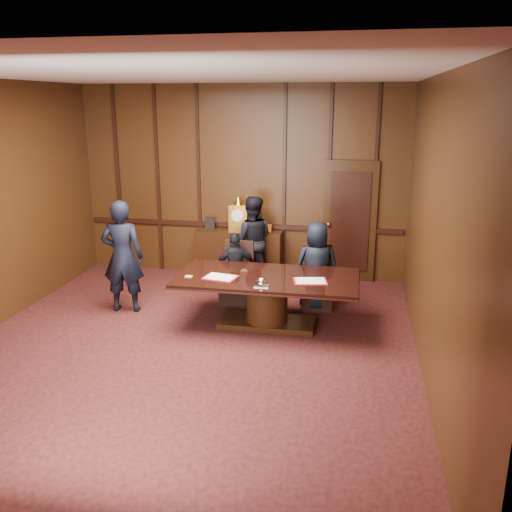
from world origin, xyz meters
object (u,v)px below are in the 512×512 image
Objects in this scene: conference_table at (267,293)px; witness_right at (252,241)px; witness_left at (123,257)px; sideboard at (239,252)px; signatory_left at (236,269)px; signatory_right at (317,266)px.

witness_right is (-0.59, 1.84, 0.29)m from conference_table.
sideboard is at bearing -132.68° from witness_left.
signatory_left is 0.74× the size of witness_right.
sideboard is 2.34m from conference_table.
witness_left is 1.10× the size of witness_right.
conference_table is 2.21× the size of signatory_left.
witness_right reaches higher than signatory_left.
sideboard is at bearing -52.68° from witness_right.
signatory_right reaches higher than signatory_left.
sideboard is 1.00× the size of witness_right.
witness_right reaches higher than conference_table.
witness_left is (-1.64, -0.62, 0.29)m from signatory_left.
conference_table is 1.48× the size of witness_left.
signatory_right is at bearing 161.58° from signatory_left.
witness_right is (-1.24, 1.04, 0.09)m from signatory_right.
witness_right reaches higher than signatory_right.
signatory_right is at bearing 133.51° from witness_right.
witness_left reaches higher than signatory_right.
witness_left reaches higher than sideboard.
witness_right is at bearing -111.80° from signatory_left.
signatory_right is (0.65, 0.80, 0.20)m from conference_table.
signatory_left is at bearing 80.07° from witness_right.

